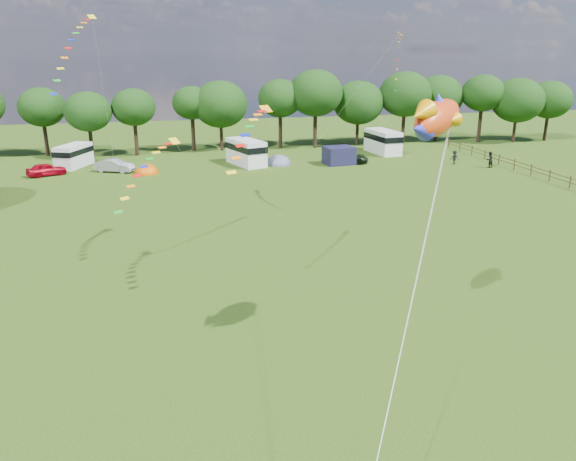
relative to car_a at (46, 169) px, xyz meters
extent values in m
plane|color=black|center=(18.04, -43.93, -0.68)|extent=(180.00, 180.00, 0.00)
cylinder|color=black|center=(-1.99, 12.38, 1.27)|extent=(0.47, 0.47, 3.90)
ellipsoid|color=black|center=(-1.99, 12.38, 5.32)|extent=(5.58, 5.58, 4.74)
cylinder|color=black|center=(3.68, 9.33, 1.10)|extent=(0.44, 0.44, 3.56)
ellipsoid|color=black|center=(3.68, 9.33, 4.96)|extent=(5.56, 5.56, 4.73)
cylinder|color=black|center=(8.94, 10.30, 1.30)|extent=(0.47, 0.47, 3.95)
ellipsoid|color=black|center=(8.94, 10.30, 5.27)|extent=(5.33, 5.33, 4.53)
cylinder|color=black|center=(16.12, 12.09, 1.49)|extent=(0.50, 0.50, 4.33)
ellipsoid|color=black|center=(16.12, 12.09, 5.51)|extent=(4.95, 4.95, 4.21)
cylinder|color=black|center=(19.74, 11.63, 0.98)|extent=(0.43, 0.43, 3.31)
ellipsoid|color=black|center=(19.74, 11.63, 5.27)|extent=(7.03, 7.03, 5.98)
cylinder|color=black|center=(27.70, 11.86, 1.50)|extent=(0.50, 0.50, 4.36)
ellipsoid|color=black|center=(27.70, 11.86, 5.88)|extent=(5.84, 5.84, 4.97)
cylinder|color=black|center=(32.29, 10.99, 1.60)|extent=(0.51, 0.51, 4.55)
ellipsoid|color=black|center=(32.29, 10.99, 6.55)|extent=(7.15, 7.15, 6.08)
cylinder|color=black|center=(38.53, 11.69, 0.93)|extent=(0.42, 0.42, 3.21)
ellipsoid|color=black|center=(38.53, 11.69, 5.12)|extent=(6.90, 6.90, 5.86)
cylinder|color=black|center=(45.02, 11.03, 1.41)|extent=(0.48, 0.48, 4.17)
ellipsoid|color=black|center=(45.02, 11.03, 6.18)|extent=(7.16, 7.16, 6.09)
cylinder|color=black|center=(51.01, 12.95, 1.15)|extent=(0.45, 0.45, 3.66)
ellipsoid|color=black|center=(51.01, 12.95, 5.63)|extent=(7.05, 7.05, 5.99)
cylinder|color=black|center=(56.45, 10.43, 1.65)|extent=(0.52, 0.52, 4.65)
ellipsoid|color=black|center=(56.45, 10.43, 6.20)|extent=(5.96, 5.96, 5.06)
cylinder|color=black|center=(61.19, 9.11, 0.91)|extent=(0.42, 0.42, 3.19)
ellipsoid|color=black|center=(61.19, 9.11, 5.22)|extent=(7.23, 7.23, 6.14)
cylinder|color=black|center=(66.59, 9.50, 1.08)|extent=(0.44, 0.44, 3.52)
ellipsoid|color=black|center=(66.59, 9.50, 5.18)|extent=(6.22, 6.22, 5.28)
cylinder|color=#472D19|center=(50.04, -16.93, -0.08)|extent=(0.12, 0.12, 1.20)
cylinder|color=#472D19|center=(50.04, -13.93, -0.08)|extent=(0.12, 0.12, 1.20)
cylinder|color=#472D19|center=(50.04, -15.43, 0.27)|extent=(0.08, 3.00, 0.08)
cylinder|color=#472D19|center=(50.04, -15.43, -0.13)|extent=(0.08, 3.00, 0.08)
cylinder|color=#472D19|center=(50.04, -10.93, -0.08)|extent=(0.12, 0.12, 1.20)
cylinder|color=#472D19|center=(50.04, -12.43, 0.27)|extent=(0.08, 3.00, 0.08)
cylinder|color=#472D19|center=(50.04, -12.43, -0.13)|extent=(0.08, 3.00, 0.08)
cylinder|color=#472D19|center=(50.04, -7.93, -0.08)|extent=(0.12, 0.12, 1.20)
cylinder|color=#472D19|center=(50.04, -9.43, 0.27)|extent=(0.08, 3.00, 0.08)
cylinder|color=#472D19|center=(50.04, -9.43, -0.13)|extent=(0.08, 3.00, 0.08)
cylinder|color=#472D19|center=(50.04, -4.93, -0.08)|extent=(0.12, 0.12, 1.20)
cylinder|color=#472D19|center=(50.04, -6.43, 0.27)|extent=(0.08, 3.00, 0.08)
cylinder|color=#472D19|center=(50.04, -6.43, -0.13)|extent=(0.08, 3.00, 0.08)
cylinder|color=#472D19|center=(50.04, -1.93, -0.08)|extent=(0.12, 0.12, 1.20)
cylinder|color=#472D19|center=(50.04, -3.43, 0.27)|extent=(0.08, 3.00, 0.08)
cylinder|color=#472D19|center=(50.04, -3.43, -0.13)|extent=(0.08, 3.00, 0.08)
cylinder|color=#472D19|center=(50.04, 1.07, -0.08)|extent=(0.12, 0.12, 1.20)
cylinder|color=#472D19|center=(50.04, -0.43, 0.27)|extent=(0.08, 3.00, 0.08)
cylinder|color=#472D19|center=(50.04, -0.43, -0.13)|extent=(0.08, 3.00, 0.08)
cylinder|color=#472D19|center=(50.04, 4.07, -0.08)|extent=(0.12, 0.12, 1.20)
cylinder|color=#472D19|center=(50.04, 2.57, 0.27)|extent=(0.08, 3.00, 0.08)
cylinder|color=#472D19|center=(50.04, 2.57, -0.13)|extent=(0.08, 3.00, 0.08)
cylinder|color=#472D19|center=(50.04, 7.07, -0.08)|extent=(0.12, 0.12, 1.20)
cylinder|color=#472D19|center=(50.04, 5.57, 0.27)|extent=(0.08, 3.00, 0.08)
cylinder|color=#472D19|center=(50.04, 5.57, -0.13)|extent=(0.08, 3.00, 0.08)
imported|color=#A50416|center=(0.00, 0.00, 0.00)|extent=(4.37, 3.11, 1.36)
imported|color=gray|center=(6.87, 0.40, 0.03)|extent=(4.25, 2.95, 1.41)
imported|color=black|center=(33.21, -0.30, -0.01)|extent=(5.39, 3.90, 1.34)
cube|color=silver|center=(2.22, 4.38, 0.58)|extent=(3.92, 5.46, 2.51)
cube|color=black|center=(2.22, 4.38, 1.09)|extent=(4.00, 5.57, 0.60)
cylinder|color=black|center=(1.60, 2.92, -0.32)|extent=(0.75, 0.51, 0.71)
cylinder|color=black|center=(2.83, 5.84, -0.32)|extent=(0.75, 0.51, 0.71)
cube|color=silver|center=(21.44, 1.31, 0.76)|extent=(4.16, 6.25, 2.88)
cube|color=black|center=(21.44, 1.31, 1.35)|extent=(4.24, 6.37, 0.68)
cylinder|color=black|center=(22.02, -0.42, -0.27)|extent=(0.86, 0.54, 0.81)
cylinder|color=black|center=(20.87, 3.03, -0.27)|extent=(0.86, 0.54, 0.81)
cube|color=silver|center=(39.67, 5.06, 0.78)|extent=(3.10, 6.08, 2.92)
cube|color=black|center=(39.67, 5.06, 1.38)|extent=(3.16, 6.20, 0.69)
cylinder|color=black|center=(39.87, 3.23, -0.27)|extent=(0.85, 0.39, 0.82)
cylinder|color=black|center=(39.47, 6.89, -0.27)|extent=(0.85, 0.39, 0.82)
ellipsoid|color=#DA5302|center=(10.27, -1.07, -0.66)|extent=(2.44, 2.80, 2.00)
cylinder|color=#DA5302|center=(10.27, -1.07, -0.64)|extent=(2.56, 2.56, 0.08)
ellipsoid|color=slate|center=(25.15, 0.66, -0.66)|extent=(2.82, 3.25, 2.21)
cylinder|color=slate|center=(25.15, 0.66, -0.64)|extent=(2.97, 2.97, 0.08)
cube|color=#1A1836|center=(31.98, -0.73, 0.34)|extent=(3.56, 3.03, 2.04)
ellipsoid|color=red|center=(22.75, -41.75, 9.49)|extent=(3.36, 2.99, 1.91)
ellipsoid|color=yellow|center=(22.75, -41.75, 9.34)|extent=(2.10, 1.86, 1.04)
cone|color=#D38900|center=(21.62, -42.63, 9.79)|extent=(1.44, 1.38, 1.00)
cone|color=#2A27C5|center=(21.62, -42.63, 9.19)|extent=(1.44, 1.38, 1.00)
cone|color=#2A27C5|center=(22.83, -41.69, 10.10)|extent=(1.07, 1.10, 0.85)
sphere|color=white|center=(23.44, -40.77, 9.67)|extent=(0.32, 0.32, 0.32)
sphere|color=black|center=(23.48, -40.69, 9.67)|extent=(0.16, 0.16, 0.16)
cube|color=yellow|center=(7.39, -13.13, 14.48)|extent=(0.75, 0.72, 0.35)
cube|color=red|center=(7.12, -13.63, 14.26)|extent=(0.56, 0.46, 0.10)
cube|color=orange|center=(6.85, -14.12, 13.99)|extent=(0.55, 0.45, 0.11)
cube|color=yellow|center=(6.58, -14.62, 13.65)|extent=(0.55, 0.45, 0.12)
cube|color=#198C1E|center=(6.31, -15.11, 13.22)|extent=(0.55, 0.45, 0.13)
cube|color=#0C1EB2|center=(6.04, -15.61, 12.72)|extent=(0.55, 0.44, 0.14)
cube|color=red|center=(5.77, -16.10, 12.13)|extent=(0.55, 0.44, 0.14)
cube|color=orange|center=(5.50, -16.60, 11.47)|extent=(0.54, 0.44, 0.15)
cube|color=yellow|center=(5.23, -17.09, 10.72)|extent=(0.54, 0.43, 0.16)
cube|color=#198C1E|center=(4.96, -17.59, 9.90)|extent=(0.54, 0.43, 0.17)
cube|color=#0C1EB2|center=(4.69, -18.08, 8.99)|extent=(0.53, 0.42, 0.17)
cube|color=yellow|center=(12.90, -24.45, 6.29)|extent=(0.80, 0.77, 0.38)
cube|color=red|center=(12.50, -24.90, 6.18)|extent=(0.59, 0.50, 0.11)
cube|color=orange|center=(12.09, -25.35, 6.03)|extent=(0.59, 0.50, 0.12)
cube|color=yellow|center=(11.69, -25.80, 5.80)|extent=(0.59, 0.49, 0.13)
cube|color=#198C1E|center=(11.28, -26.25, 5.49)|extent=(0.59, 0.49, 0.14)
cube|color=#0C1EB2|center=(10.88, -26.70, 5.11)|extent=(0.58, 0.49, 0.15)
cube|color=red|center=(10.47, -27.15, 4.64)|extent=(0.58, 0.48, 0.15)
cube|color=orange|center=(10.07, -27.60, 4.09)|extent=(0.58, 0.48, 0.16)
cube|color=yellow|center=(9.66, -28.05, 3.46)|extent=(0.57, 0.47, 0.17)
cube|color=#198C1E|center=(9.26, -28.50, 2.75)|extent=(0.57, 0.47, 0.18)
cube|color=#FFAE16|center=(17.79, -31.46, 8.95)|extent=(0.74, 0.70, 0.36)
cube|color=red|center=(17.48, -32.00, 8.88)|extent=(0.58, 0.42, 0.10)
cube|color=orange|center=(17.16, -32.54, 8.77)|extent=(0.58, 0.41, 0.11)
cube|color=yellow|center=(16.85, -33.08, 8.57)|extent=(0.58, 0.41, 0.12)
cube|color=#198C1E|center=(16.53, -33.62, 8.30)|extent=(0.57, 0.41, 0.13)
cube|color=#0C1EB2|center=(16.22, -34.16, 7.95)|extent=(0.57, 0.40, 0.14)
cube|color=red|center=(15.90, -34.70, 7.52)|extent=(0.57, 0.40, 0.15)
cube|color=orange|center=(15.59, -35.24, 7.01)|extent=(0.57, 0.39, 0.16)
cube|color=yellow|center=(15.27, -35.78, 6.41)|extent=(0.57, 0.39, 0.16)
imported|color=black|center=(47.88, -6.36, 0.23)|extent=(1.01, 0.79, 1.82)
imported|color=black|center=(45.03, -3.67, 0.11)|extent=(1.06, 0.58, 1.57)
cube|color=#F7CF00|center=(30.95, -18.63, 13.23)|extent=(0.65, 0.69, 0.33)
cube|color=red|center=(30.72, -19.12, 13.06)|extent=(0.40, 0.53, 0.09)
cube|color=orange|center=(30.50, -19.62, 12.86)|extent=(0.40, 0.53, 0.10)
cube|color=yellow|center=(30.27, -20.11, 12.58)|extent=(0.39, 0.53, 0.11)
cube|color=#198C1E|center=(30.05, -20.61, 12.22)|extent=(0.39, 0.52, 0.12)
cube|color=#0C1EB2|center=(29.82, -21.10, 11.78)|extent=(0.39, 0.52, 0.13)
cube|color=red|center=(29.60, -21.60, 11.25)|extent=(0.38, 0.52, 0.14)
cube|color=orange|center=(29.37, -22.09, 10.65)|extent=(0.38, 0.52, 0.14)
cube|color=yellow|center=(29.15, -22.59, 9.97)|extent=(0.37, 0.52, 0.15)
cube|color=#198C1E|center=(28.92, -23.08, 9.21)|extent=(0.37, 0.51, 0.16)
camera|label=1|loc=(12.13, -62.29, 12.08)|focal=35.00mm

